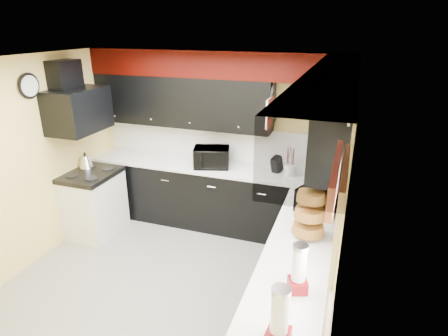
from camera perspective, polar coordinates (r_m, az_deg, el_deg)
name	(u,v)px	position (r m, az deg, el deg)	size (l,w,h in m)	color
ground	(167,285)	(4.57, -8.66, -17.22)	(3.60, 3.60, 0.00)	gray
wall_back	(219,139)	(5.47, -0.72, 4.47)	(3.60, 0.06, 2.50)	#E0C666
wall_right	(342,213)	(3.50, 17.47, -6.57)	(0.06, 3.60, 2.50)	#E0C666
wall_left	(25,166)	(5.00, -28.12, 0.28)	(0.06, 3.60, 2.50)	#E0C666
ceiling	(152,61)	(3.61, -10.90, 15.71)	(3.60, 3.60, 0.06)	white
cab_back	(213,197)	(5.49, -1.74, -4.40)	(3.60, 0.60, 0.90)	black
cab_right	(296,300)	(3.70, 10.92, -19.14)	(0.60, 3.00, 0.90)	black
counter_back	(212,167)	(5.31, -1.80, 0.18)	(3.62, 0.64, 0.04)	white
counter_right	(300,257)	(3.42, 11.47, -13.11)	(0.64, 3.02, 0.04)	white
splash_back	(219,143)	(5.48, -0.75, 3.84)	(3.60, 0.02, 0.50)	white
splash_right	(340,219)	(3.53, 17.20, -7.41)	(0.02, 3.60, 0.50)	white
upper_back	(181,101)	(5.37, -6.50, 10.07)	(2.60, 0.35, 0.70)	black
upper_right	(334,127)	(4.16, 16.48, 6.08)	(0.35, 1.80, 0.70)	black
soffit_back	(214,64)	(5.09, -1.49, 15.58)	(3.60, 0.36, 0.35)	black
soffit_right	(332,94)	(2.99, 16.09, 10.82)	(0.36, 3.24, 0.35)	black
stove	(95,205)	(5.61, -19.11, -5.31)	(0.60, 0.75, 0.86)	white
cooktop	(90,175)	(5.43, -19.69, -0.95)	(0.62, 0.77, 0.06)	black
hood	(78,110)	(5.21, -21.33, 8.22)	(0.50, 0.78, 0.55)	black
hood_duct	(65,76)	(5.23, -23.07, 12.73)	(0.24, 0.40, 0.40)	black
window	(337,234)	(2.56, 16.90, -9.56)	(0.03, 0.86, 0.96)	white
valance	(335,176)	(2.39, 16.60, -1.11)	(0.04, 0.88, 0.20)	red
pan_top	(274,93)	(4.84, 7.55, 11.23)	(0.03, 0.22, 0.40)	black
pan_mid	(270,115)	(4.77, 7.08, 8.03)	(0.03, 0.28, 0.46)	black
pan_low	(275,113)	(5.02, 7.71, 8.32)	(0.03, 0.24, 0.42)	black
cut_board	(269,113)	(4.64, 6.91, 8.31)	(0.03, 0.26, 0.35)	white
baskets	(310,213)	(3.58, 12.91, -6.66)	(0.27, 0.27, 0.50)	brown
clock	(29,86)	(4.94, -27.60, 11.03)	(0.03, 0.30, 0.30)	black
deco_plate	(351,109)	(2.83, 18.74, 8.44)	(0.03, 0.24, 0.24)	white
toaster_oven	(212,157)	(5.21, -1.92, 1.64)	(0.48, 0.40, 0.28)	black
microwave	(318,198)	(4.15, 14.15, -4.45)	(0.47, 0.32, 0.26)	black
utensil_crock	(290,170)	(4.99, 9.98, -0.34)	(0.15, 0.15, 0.16)	white
knife_block	(277,165)	(5.07, 8.04, 0.53)	(0.10, 0.14, 0.23)	black
kettle	(86,162)	(5.61, -20.33, 0.93)	(0.19, 0.19, 0.17)	silver
dispenser_a	(299,270)	(2.91, 11.32, -15.04)	(0.14, 0.14, 0.37)	#701301
dispenser_b	(279,318)	(2.49, 8.44, -21.72)	(0.14, 0.14, 0.39)	#6B0000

